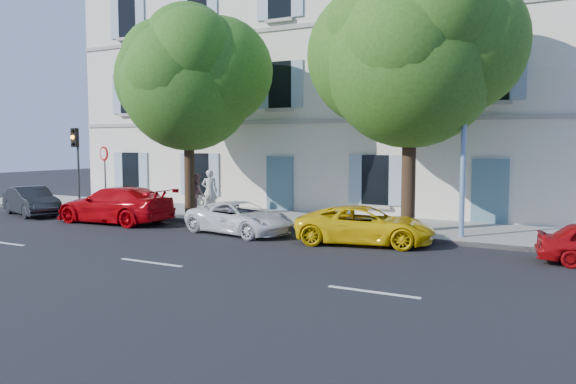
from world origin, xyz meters
The scene contains 15 objects.
ground centered at (0.00, 0.00, 0.00)m, with size 90.00×90.00×0.00m, color black.
sidewalk centered at (0.00, 4.45, 0.07)m, with size 36.00×4.50×0.15m, color #A09E96.
kerb centered at (0.00, 2.28, 0.08)m, with size 36.00×0.16×0.16m, color #9E998E.
building centered at (0.00, 10.20, 6.00)m, with size 28.00×7.00×12.00m, color silver.
car_dark_sedan centered at (-11.09, 0.83, 0.61)m, with size 1.29×3.71×1.22m, color black.
car_red_coupe centered at (-6.23, 0.86, 0.71)m, with size 1.98×4.86×1.41m, color #C0050C.
car_white_coupe centered at (-0.56, 0.97, 0.55)m, with size 1.81×3.94×1.09m, color white.
car_yellow_supercar centered at (3.85, 1.17, 0.58)m, with size 1.92×4.17×1.16m, color yellow.
tree_left centered at (-4.23, 2.92, 5.37)m, with size 5.23×5.23×8.11m.
tree_right centered at (4.55, 3.28, 5.69)m, with size 5.60×5.60×8.63m.
traffic_light centered at (-10.14, 2.46, 2.74)m, with size 0.29×0.41×3.58m.
road_sign centered at (-8.99, 2.99, 2.16)m, with size 0.63×0.20×2.78m.
street_lamp centered at (6.34, 2.86, 4.93)m, with size 0.30×1.80×8.44m.
pedestrian_a centered at (-4.31, 4.34, 1.06)m, with size 0.66×0.43×1.81m, color silver.
pedestrian_b centered at (-4.23, 3.36, 0.99)m, with size 0.82×0.64×1.69m, color #A9716C.
Camera 1 is at (9.87, -14.78, 3.05)m, focal length 35.00 mm.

